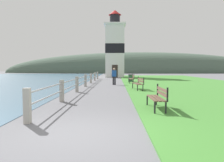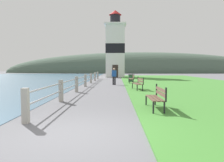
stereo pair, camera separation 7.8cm
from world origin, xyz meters
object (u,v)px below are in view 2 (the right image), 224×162
person_strolling (114,76)px  lighthouse (115,48)px  trash_bin (131,78)px  park_bench_midway (138,83)px  park_bench_near (157,96)px  park_bench_far (132,78)px

person_strolling → lighthouse: bearing=19.7°
person_strolling → trash_bin: bearing=-5.7°
lighthouse → person_strolling: size_ratio=6.94×
park_bench_midway → trash_bin: (-0.01, 8.45, -0.11)m
park_bench_near → park_bench_midway: same height
park_bench_midway → park_bench_near: bearing=83.1°
park_bench_far → park_bench_midway: bearing=90.6°
park_bench_near → park_bench_midway: bearing=-91.1°
park_bench_near → park_bench_midway: 7.16m
park_bench_midway → person_strolling: bearing=-76.2°
park_bench_far → person_strolling: (-1.76, -1.77, 0.31)m
lighthouse → person_strolling: lighthouse is taller
park_bench_midway → lighthouse: bearing=-91.7°
park_bench_midway → trash_bin: bearing=-96.6°
trash_bin → park_bench_near: bearing=-90.1°
park_bench_near → trash_bin: 15.62m
park_bench_near → trash_bin: size_ratio=2.00×
person_strolling → park_bench_near: bearing=-152.1°
person_strolling → park_bench_midway: bearing=-140.0°
park_bench_far → trash_bin: bearing=-89.3°
park_bench_near → trash_bin: (0.03, 15.62, -0.11)m
park_bench_far → trash_bin: size_ratio=2.12×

